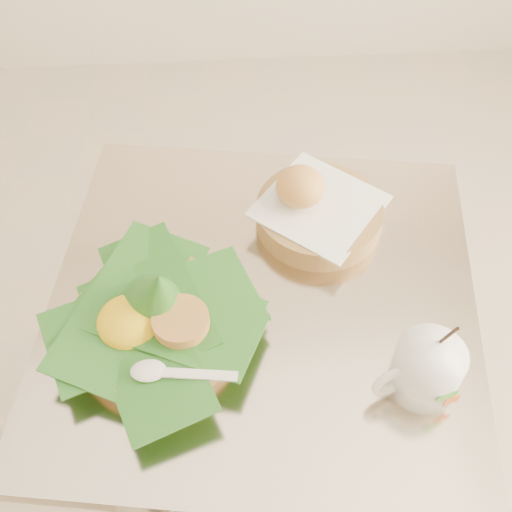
{
  "coord_description": "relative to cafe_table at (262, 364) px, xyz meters",
  "views": [
    {
      "loc": [
        0.08,
        -0.56,
        1.62
      ],
      "look_at": [
        0.12,
        0.07,
        0.82
      ],
      "focal_mm": 45.0,
      "sensor_mm": 36.0,
      "label": 1
    }
  ],
  "objects": [
    {
      "name": "floor",
      "position": [
        -0.13,
        -0.04,
        -0.53
      ],
      "size": [
        3.6,
        3.6,
        0.0
      ],
      "primitive_type": "plane",
      "color": "#C3B49D",
      "rests_on": "ground"
    },
    {
      "name": "cafe_table",
      "position": [
        0.0,
        0.0,
        0.0
      ],
      "size": [
        0.8,
        0.8,
        0.75
      ],
      "rotation": [
        0.0,
        0.0,
        -0.15
      ],
      "color": "gray",
      "rests_on": "floor"
    },
    {
      "name": "rice_basket",
      "position": [
        -0.17,
        -0.06,
        0.26
      ],
      "size": [
        0.33,
        0.33,
        0.16
      ],
      "rotation": [
        0.0,
        0.0,
        0.19
      ],
      "color": "#A78447",
      "rests_on": "cafe_table"
    },
    {
      "name": "bread_basket",
      "position": [
        0.11,
        0.16,
        0.26
      ],
      "size": [
        0.27,
        0.27,
        0.12
      ],
      "rotation": [
        0.0,
        0.0,
        0.12
      ],
      "color": "#A78447",
      "rests_on": "cafe_table"
    },
    {
      "name": "coffee_mug",
      "position": [
        0.22,
        -0.17,
        0.27
      ],
      "size": [
        0.14,
        0.11,
        0.17
      ],
      "rotation": [
        0.0,
        0.0,
        0.31
      ],
      "color": "white",
      "rests_on": "cafe_table"
    }
  ]
}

